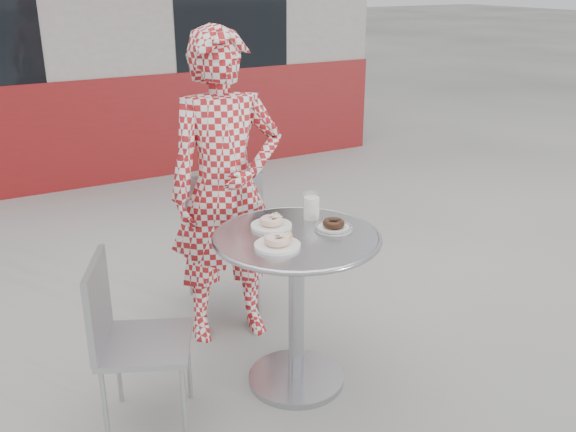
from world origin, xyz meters
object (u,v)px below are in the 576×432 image
plate_far (272,223)px  plate_near (278,242)px  bistro_table (297,273)px  plate_checker (334,226)px  milk_cup (312,207)px  chair_left (146,376)px  seated_person (226,190)px  chair_far (223,265)px

plate_far → plate_near: plate_near is taller
bistro_table → plate_checker: (0.19, -0.02, 0.21)m
plate_near → milk_cup: bearing=36.1°
bistro_table → chair_left: (-0.73, 0.05, -0.35)m
milk_cup → bistro_table: bearing=-138.3°
plate_near → plate_checker: plate_near is taller
seated_person → milk_cup: 0.52m
chair_left → seated_person: bearing=-25.4°
milk_cup → plate_far: bearing=-180.0°
bistro_table → plate_checker: bearing=-5.3°
seated_person → plate_checker: seated_person is taller
bistro_table → plate_far: size_ratio=4.06×
seated_person → plate_near: 0.68m
plate_checker → chair_left: bearing=175.7°
bistro_table → chair_left: size_ratio=0.98×
plate_near → seated_person: bearing=85.3°
chair_far → plate_far: (-0.05, -0.73, 0.53)m
seated_person → milk_cup: bearing=-52.2°
chair_left → seated_person: (0.65, 0.56, 0.59)m
plate_near → plate_checker: size_ratio=1.14×
plate_far → plate_checker: bearing=-34.9°
chair_far → plate_near: (-0.14, -0.95, 0.53)m
bistro_table → milk_cup: size_ratio=6.00×
bistro_table → milk_cup: 0.34m
chair_far → chair_left: 1.10m
plate_near → milk_cup: milk_cup is taller
seated_person → chair_left: bearing=-130.0°
plate_far → plate_checker: size_ratio=1.09×
bistro_table → chair_left: chair_left is taller
bistro_table → plate_near: 0.26m
milk_cup → chair_left: bearing=-173.8°
chair_left → seated_person: 1.04m
milk_cup → plate_near: bearing=-143.9°
plate_checker → milk_cup: size_ratio=1.36×
plate_checker → seated_person: bearing=113.1°
chair_far → plate_far: 0.90m
plate_checker → milk_cup: 0.17m
plate_near → plate_far: bearing=69.1°
chair_left → milk_cup: milk_cup is taller
chair_left → milk_cup: 1.09m
seated_person → plate_checker: 0.68m
plate_far → plate_checker: (0.24, -0.17, -0.01)m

